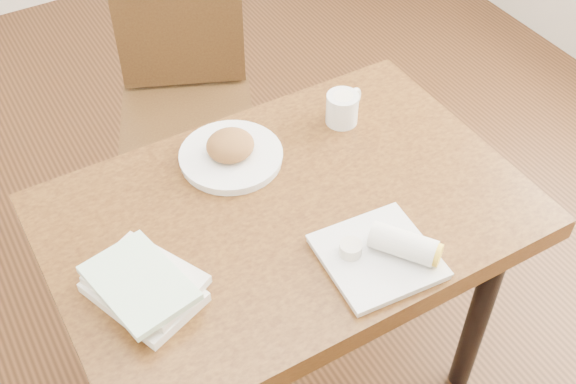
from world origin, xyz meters
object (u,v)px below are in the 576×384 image
coffee_mug (343,107)px  book_stack (143,286)px  table (288,234)px  chair_far (185,90)px  plate_burrito (386,252)px  plate_scone (231,152)px

coffee_mug → book_stack: (-0.66, -0.27, -0.01)m
table → chair_far: bearing=84.7°
coffee_mug → chair_far: bearing=109.6°
chair_far → plate_burrito: 1.04m
table → plate_scone: bearing=100.9°
book_stack → chair_far: bearing=61.9°
book_stack → plate_scone: bearing=39.1°
chair_far → book_stack: chair_far is taller
plate_scone → plate_burrito: plate_scone is taller
chair_far → book_stack: size_ratio=3.45×
chair_far → plate_burrito: size_ratio=3.85×
table → book_stack: (-0.38, -0.07, 0.12)m
table → book_stack: 0.40m
coffee_mug → plate_burrito: coffee_mug is taller
table → plate_scone: size_ratio=4.28×
table → book_stack: size_ratio=3.94×
coffee_mug → table: bearing=-144.5°
chair_far → coffee_mug: bearing=-70.4°
table → coffee_mug: size_ratio=9.12×
chair_far → book_stack: bearing=-118.1°
chair_far → plate_scone: chair_far is taller
coffee_mug → plate_burrito: size_ratio=0.48×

